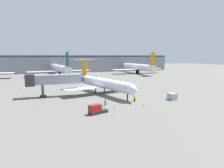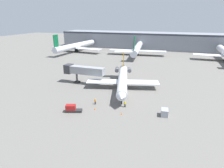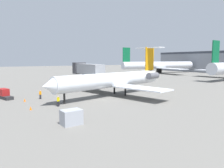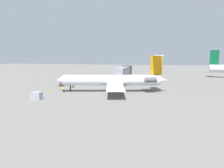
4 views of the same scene
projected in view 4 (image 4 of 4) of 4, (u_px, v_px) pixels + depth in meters
The scene contains 9 objects.
ground_plane at pixel (96, 92), 55.36m from camera, with size 400.00×400.00×0.10m, color #66635E.
regional_jet at pixel (114, 80), 55.79m from camera, with size 24.34×31.00×10.34m.
jet_bridge at pixel (124, 71), 70.14m from camera, with size 14.90×3.22×6.55m.
ground_crew_marshaller at pixel (64, 89), 55.15m from camera, with size 0.47×0.47×1.69m.
ground_crew_loader at pixel (73, 85), 63.23m from camera, with size 0.29×0.42×1.69m.
baggage_tug_lead at pixel (62, 83), 68.27m from camera, with size 4.24×2.62×1.90m.
cargo_container_uld at pixel (36, 96), 45.68m from camera, with size 1.84×2.42×1.74m.
traffic_cone_near at pixel (63, 87), 62.87m from camera, with size 0.36×0.36×0.55m.
traffic_cone_mid at pixel (50, 91), 55.99m from camera, with size 0.36×0.36×0.55m.
Camera 4 is at (51.68, 17.95, 9.78)m, focal length 31.64 mm.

